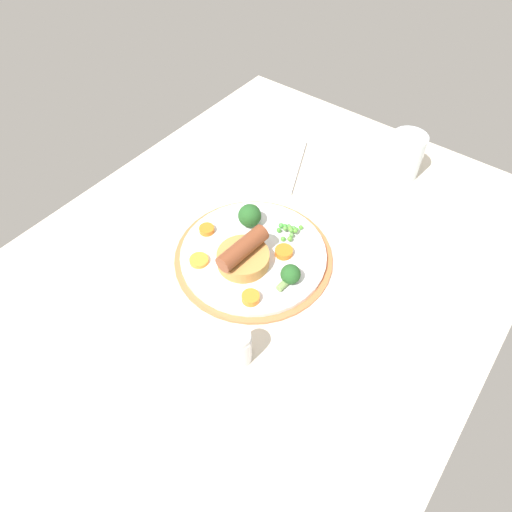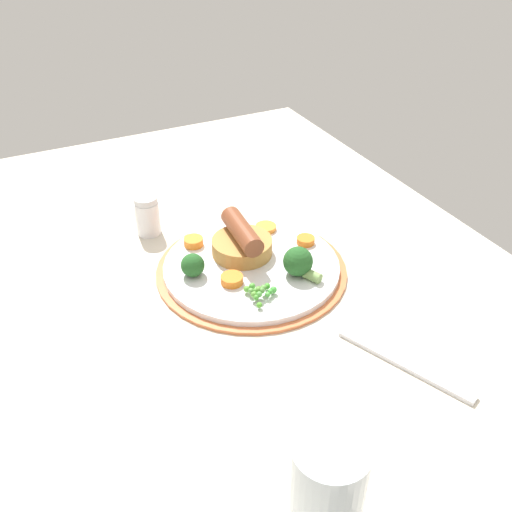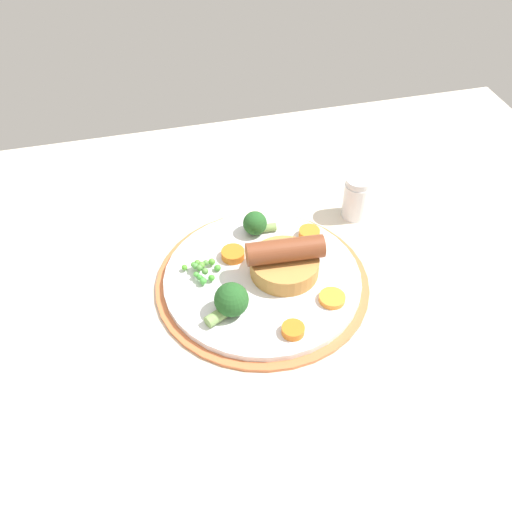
% 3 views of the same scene
% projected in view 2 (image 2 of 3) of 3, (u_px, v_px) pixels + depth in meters
% --- Properties ---
extents(dining_table, '(1.10, 0.80, 0.03)m').
position_uv_depth(dining_table, '(233.00, 271.00, 0.88)').
color(dining_table, beige).
rests_on(dining_table, ground).
extents(dinner_plate, '(0.28, 0.28, 0.01)m').
position_uv_depth(dinner_plate, '(251.00, 268.00, 0.85)').
color(dinner_plate, '#CC6B3D').
rests_on(dinner_plate, dining_table).
extents(sausage_pudding, '(0.10, 0.09, 0.06)m').
position_uv_depth(sausage_pudding, '(241.00, 240.00, 0.86)').
color(sausage_pudding, '#BC8442').
rests_on(sausage_pudding, dinner_plate).
extents(pea_pile, '(0.05, 0.04, 0.02)m').
position_uv_depth(pea_pile, '(260.00, 291.00, 0.78)').
color(pea_pile, '#509D43').
rests_on(pea_pile, dinner_plate).
extents(broccoli_floret_near, '(0.05, 0.03, 0.03)m').
position_uv_depth(broccoli_floret_near, '(192.00, 265.00, 0.82)').
color(broccoli_floret_near, '#235623').
rests_on(broccoli_floret_near, dinner_plate).
extents(broccoli_floret_far, '(0.06, 0.05, 0.04)m').
position_uv_depth(broccoli_floret_far, '(299.00, 262.00, 0.81)').
color(broccoli_floret_far, '#235623').
rests_on(broccoli_floret_far, dinner_plate).
extents(carrot_slice_0, '(0.03, 0.03, 0.01)m').
position_uv_depth(carrot_slice_0, '(306.00, 240.00, 0.89)').
color(carrot_slice_0, orange).
rests_on(carrot_slice_0, dinner_plate).
extents(carrot_slice_1, '(0.04, 0.04, 0.01)m').
position_uv_depth(carrot_slice_1, '(266.00, 228.00, 0.92)').
color(carrot_slice_1, orange).
rests_on(carrot_slice_1, dinner_plate).
extents(carrot_slice_4, '(0.04, 0.04, 0.01)m').
position_uv_depth(carrot_slice_4, '(194.00, 242.00, 0.88)').
color(carrot_slice_4, orange).
rests_on(carrot_slice_4, dinner_plate).
extents(carrot_slice_6, '(0.04, 0.04, 0.01)m').
position_uv_depth(carrot_slice_6, '(232.00, 279.00, 0.80)').
color(carrot_slice_6, orange).
rests_on(carrot_slice_6, dinner_plate).
extents(fork, '(0.17, 0.09, 0.01)m').
position_uv_depth(fork, '(405.00, 364.00, 0.69)').
color(fork, silver).
rests_on(fork, dining_table).
extents(drinking_glass, '(0.07, 0.07, 0.09)m').
position_uv_depth(drinking_glass, '(328.00, 481.00, 0.51)').
color(drinking_glass, silver).
rests_on(drinking_glass, dining_table).
extents(salt_shaker, '(0.04, 0.04, 0.07)m').
position_uv_depth(salt_shaker, '(147.00, 216.00, 0.92)').
color(salt_shaker, silver).
rests_on(salt_shaker, dining_table).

